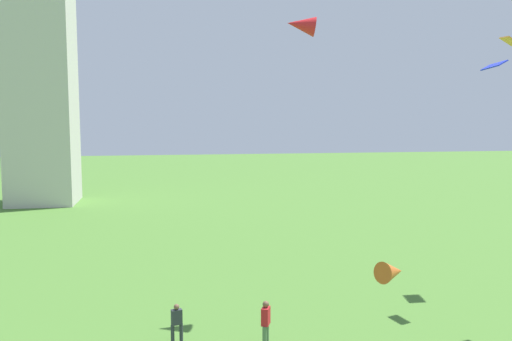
{
  "coord_description": "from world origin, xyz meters",
  "views": [
    {
      "loc": [
        -2.09,
        -2.01,
        9.03
      ],
      "look_at": [
        0.92,
        16.16,
        7.11
      ],
      "focal_mm": 37.95,
      "sensor_mm": 36.0,
      "label": 1
    }
  ],
  "objects_px": {
    "person_3": "(177,321)",
    "kite_flying_7": "(301,25)",
    "person_1": "(266,321)",
    "kite_flying_2": "(392,272)",
    "kite_flying_4": "(494,65)",
    "kite_flying_6": "(510,41)"
  },
  "relations": [
    {
      "from": "person_1",
      "to": "kite_flying_7",
      "type": "xyz_separation_m",
      "value": [
        2.39,
        4.3,
        12.01
      ]
    },
    {
      "from": "kite_flying_2",
      "to": "person_1",
      "type": "bearing_deg",
      "value": 29.28
    },
    {
      "from": "kite_flying_7",
      "to": "kite_flying_6",
      "type": "bearing_deg",
      "value": 108.08
    },
    {
      "from": "person_3",
      "to": "kite_flying_2",
      "type": "relative_size",
      "value": 1.14
    },
    {
      "from": "kite_flying_2",
      "to": "kite_flying_4",
      "type": "distance_m",
      "value": 12.25
    },
    {
      "from": "person_3",
      "to": "kite_flying_7",
      "type": "bearing_deg",
      "value": 16.72
    },
    {
      "from": "kite_flying_7",
      "to": "person_3",
      "type": "bearing_deg",
      "value": -50.1
    },
    {
      "from": "person_3",
      "to": "kite_flying_6",
      "type": "xyz_separation_m",
      "value": [
        17.44,
        5.22,
        11.91
      ]
    },
    {
      "from": "person_3",
      "to": "kite_flying_4",
      "type": "bearing_deg",
      "value": -4.16
    },
    {
      "from": "kite_flying_2",
      "to": "kite_flying_4",
      "type": "bearing_deg",
      "value": -80.45
    },
    {
      "from": "person_1",
      "to": "kite_flying_2",
      "type": "bearing_deg",
      "value": -97.75
    },
    {
      "from": "person_1",
      "to": "kite_flying_2",
      "type": "distance_m",
      "value": 5.38
    },
    {
      "from": "person_3",
      "to": "kite_flying_2",
      "type": "xyz_separation_m",
      "value": [
        7.48,
        -3.37,
        2.62
      ]
    },
    {
      "from": "person_1",
      "to": "kite_flying_4",
      "type": "xyz_separation_m",
      "value": [
        11.44,
        3.41,
        10.27
      ]
    },
    {
      "from": "kite_flying_2",
      "to": "kite_flying_7",
      "type": "bearing_deg",
      "value": -15.36
    },
    {
      "from": "kite_flying_6",
      "to": "kite_flying_2",
      "type": "bearing_deg",
      "value": 141.71
    },
    {
      "from": "kite_flying_2",
      "to": "kite_flying_7",
      "type": "distance_m",
      "value": 11.82
    },
    {
      "from": "kite_flying_7",
      "to": "kite_flying_4",
      "type": "bearing_deg",
      "value": 93.69
    },
    {
      "from": "person_3",
      "to": "kite_flying_6",
      "type": "distance_m",
      "value": 21.75
    },
    {
      "from": "person_3",
      "to": "kite_flying_4",
      "type": "distance_m",
      "value": 18.31
    },
    {
      "from": "kite_flying_2",
      "to": "kite_flying_6",
      "type": "bearing_deg",
      "value": -78.35
    },
    {
      "from": "person_3",
      "to": "kite_flying_7",
      "type": "relative_size",
      "value": 1.06
    }
  ]
}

